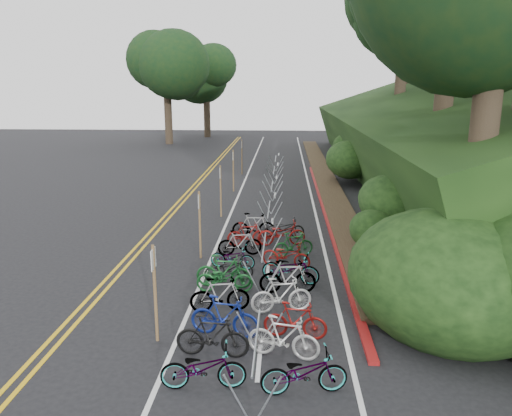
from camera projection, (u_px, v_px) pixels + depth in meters
The scene contains 10 objects.
ground at pixel (149, 319), 13.49m from camera, with size 120.00×120.00×0.00m, color black.
road_markings at pixel (219, 221), 23.25m from camera, with size 7.47×80.00×0.01m.
red_curb at pixel (325, 212), 24.80m from camera, with size 0.25×28.00×0.10m, color maroon.
embankment at pixel (436, 146), 30.63m from camera, with size 14.30×48.14×9.11m.
bike_rack_front at pixel (256, 351), 10.36m from camera, with size 1.09×2.79×1.06m.
bike_racks_rest at pixel (272, 191), 25.73m from camera, with size 1.14×23.00×1.17m.
signpost_near at pixel (155, 287), 12.02m from camera, with size 0.08×0.40×2.49m.
signposts_rest at pixel (228, 177), 26.70m from camera, with size 0.08×18.40×2.50m.
bike_front at pixel (224, 271), 15.50m from camera, with size 1.78×0.50×1.07m, color #144C1E.
bike_valet at pixel (261, 274), 15.40m from camera, with size 3.12×12.57×1.08m.
Camera 1 is at (3.61, -12.20, 6.13)m, focal length 35.00 mm.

